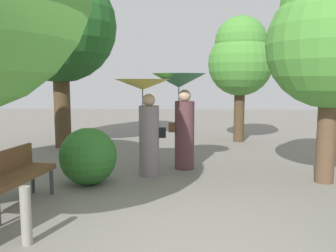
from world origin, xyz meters
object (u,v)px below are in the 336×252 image
Objects in this scene: tree_near_right at (241,57)px; tree_near_left at (59,15)px; park_bench at (11,173)px; person_right at (181,103)px; person_left at (146,111)px; tree_mid_right at (332,32)px; path_marker_post at (26,216)px.

tree_near_left is at bearing -166.89° from tree_near_right.
park_bench is 5.81m from tree_near_left.
park_bench is 7.58m from tree_near_right.
person_left is at bearing 125.28° from person_right.
tree_mid_right reaches higher than path_marker_post.
tree_near_left reaches higher than path_marker_post.
park_bench is at bearing -162.80° from tree_mid_right.
tree_near_right is 8.25m from path_marker_post.
tree_near_right is (2.40, 4.11, 1.30)m from person_left.
path_marker_post is (-1.02, -3.06, -0.93)m from person_left.
tree_near_right is 5.58× the size of path_marker_post.
person_right is at bearing -34.79° from tree_near_left.
person_right reaches higher than park_bench.
tree_near_right is (5.09, 1.19, -1.07)m from tree_near_left.
person_right is at bearing -54.72° from person_left.
path_marker_post is (-3.42, -7.17, -2.23)m from tree_near_right.
person_right is at bearing -36.82° from park_bench.
tree_near_right is (1.72, 3.53, 1.16)m from person_right.
tree_near_left is (-3.37, 2.34, 2.24)m from person_right.
tree_mid_right is at bearing -28.20° from tree_near_left.
tree_mid_right is (6.02, -3.23, -0.94)m from tree_near_left.
tree_mid_right is at bearing -64.90° from park_bench.
tree_near_right is at bearing -35.90° from person_left.
person_right reaches higher than path_marker_post.
tree_mid_right reaches higher than tree_near_right.
park_bench is at bearing -79.09° from tree_near_left.
park_bench is 2.28× the size of path_marker_post.
tree_mid_right is 5.66m from path_marker_post.
tree_mid_right is (3.33, -0.30, 1.43)m from person_left.
person_left is 3.63m from tree_mid_right.
person_right reaches higher than person_left.
path_marker_post is (-4.34, -2.75, -2.36)m from tree_mid_right.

